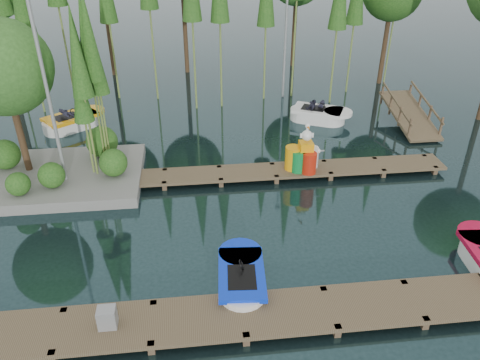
{
  "coord_description": "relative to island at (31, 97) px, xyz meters",
  "views": [
    {
      "loc": [
        -0.99,
        -12.51,
        8.68
      ],
      "look_at": [
        0.5,
        0.5,
        1.1
      ],
      "focal_mm": 35.0,
      "sensor_mm": 36.0,
      "label": 1
    }
  ],
  "objects": [
    {
      "name": "boat_white_far",
      "position": [
        11.33,
        4.26,
        -2.88
      ],
      "size": [
        3.19,
        2.46,
        1.38
      ],
      "rotation": [
        0.0,
        0.0,
        0.24
      ],
      "color": "white",
      "rests_on": "ground"
    },
    {
      "name": "near_dock",
      "position": [
        6.3,
        -7.79,
        -2.95
      ],
      "size": [
        18.0,
        1.5,
        0.5
      ],
      "color": "brown",
      "rests_on": "ground"
    },
    {
      "name": "boat_blue",
      "position": [
        6.41,
        -6.53,
        -2.93
      ],
      "size": [
        1.38,
        2.71,
        0.89
      ],
      "rotation": [
        0.0,
        0.0,
        -0.08
      ],
      "color": "white",
      "rests_on": "ground"
    },
    {
      "name": "seagull_post",
      "position": [
        9.92,
        -0.79,
        -2.36
      ],
      "size": [
        0.49,
        0.26,
        0.78
      ],
      "color": "gray",
      "rests_on": "far_dock"
    },
    {
      "name": "lamp_rear",
      "position": [
        10.3,
        7.71,
        1.08
      ],
      "size": [
        0.3,
        0.3,
        7.25
      ],
      "color": "gray",
      "rests_on": "ground"
    },
    {
      "name": "far_dock",
      "position": [
        7.3,
        -0.79,
        -2.95
      ],
      "size": [
        15.0,
        1.2,
        0.5
      ],
      "color": "brown",
      "rests_on": "ground"
    },
    {
      "name": "lamp_island",
      "position": [
        0.8,
        -0.79,
        1.08
      ],
      "size": [
        0.3,
        0.3,
        7.25
      ],
      "color": "gray",
      "rests_on": "ground"
    },
    {
      "name": "yellow_barrel",
      "position": [
        9.0,
        -0.79,
        -2.44
      ],
      "size": [
        0.59,
        0.59,
        0.89
      ],
      "primitive_type": "cylinder",
      "color": "#F2A00C",
      "rests_on": "far_dock"
    },
    {
      "name": "ground_plane",
      "position": [
        6.3,
        -3.29,
        -3.18
      ],
      "size": [
        90.0,
        90.0,
        0.0
      ],
      "primitive_type": "plane",
      "color": "#1D3437"
    },
    {
      "name": "island",
      "position": [
        0.0,
        0.0,
        0.0
      ],
      "size": [
        6.2,
        4.2,
        6.75
      ],
      "color": "slate",
      "rests_on": "ground"
    },
    {
      "name": "drum_cluster",
      "position": [
        9.45,
        -0.94,
        -2.34
      ],
      "size": [
        1.07,
        0.98,
        1.84
      ],
      "color": "#0E7E34",
      "rests_on": "far_dock"
    },
    {
      "name": "utility_cabinet",
      "position": [
        3.15,
        -7.79,
        -2.62
      ],
      "size": [
        0.42,
        0.36,
        0.52
      ],
      "primitive_type": "cube",
      "color": "gray",
      "rests_on": "near_dock"
    },
    {
      "name": "ramp",
      "position": [
        15.3,
        3.21,
        -2.6
      ],
      "size": [
        1.5,
        3.94,
        1.49
      ],
      "color": "brown",
      "rests_on": "ground"
    },
    {
      "name": "boat_yellow_far",
      "position": [
        -0.04,
        4.74,
        -2.87
      ],
      "size": [
        3.13,
        2.85,
        1.47
      ],
      "rotation": [
        0.0,
        0.0,
        0.32
      ],
      "color": "white",
      "rests_on": "ground"
    }
  ]
}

